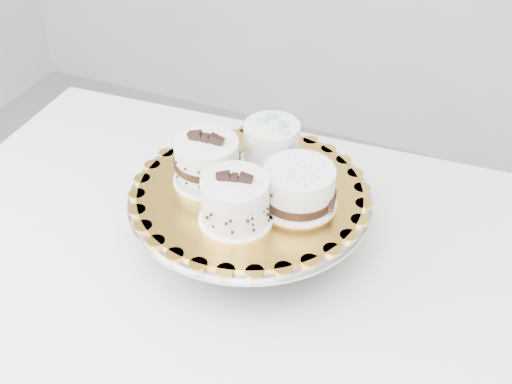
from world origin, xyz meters
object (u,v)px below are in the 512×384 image
at_px(cake_stand, 250,209).
at_px(cake_swirl, 235,201).
at_px(cake_banded, 207,162).
at_px(cake_board, 250,191).
at_px(table, 248,292).
at_px(cake_dots, 272,142).
at_px(cake_ribbon, 299,188).

height_order(cake_stand, cake_swirl, cake_swirl).
bearing_deg(cake_banded, cake_board, -1.14).
height_order(table, cake_swirl, cake_swirl).
height_order(cake_swirl, cake_banded, cake_banded).
height_order(cake_stand, cake_dots, cake_dots).
height_order(cake_board, cake_ribbon, cake_ribbon).
distance_m(cake_stand, cake_board, 0.04).
bearing_deg(cake_board, cake_stand, 180.00).
height_order(table, cake_stand, cake_stand).
relative_size(cake_swirl, cake_banded, 1.07).
bearing_deg(cake_board, table, -71.57).
bearing_deg(cake_stand, cake_banded, -179.00).
distance_m(cake_dots, cake_ribbon, 0.13).
height_order(cake_stand, cake_ribbon, cake_ribbon).
height_order(cake_board, cake_dots, cake_dots).
bearing_deg(cake_dots, cake_banded, -129.92).
relative_size(cake_stand, cake_dots, 3.39).
relative_size(cake_swirl, cake_dots, 1.06).
bearing_deg(cake_stand, cake_board, 0.00).
bearing_deg(cake_board, cake_dots, 90.60).
bearing_deg(cake_banded, table, -27.52).
bearing_deg(cake_board, cake_ribbon, 0.48).
distance_m(cake_swirl, cake_dots, 0.17).
xyz_separation_m(cake_swirl, cake_dots, (-0.01, 0.17, -0.00)).
bearing_deg(cake_swirl, cake_dots, 79.12).
xyz_separation_m(table, cake_dots, (-0.02, 0.14, 0.22)).
distance_m(cake_swirl, cake_ribbon, 0.11).
bearing_deg(table, cake_board, 105.32).
xyz_separation_m(table, cake_stand, (-0.01, 0.04, 0.15)).
relative_size(table, cake_board, 3.46).
bearing_deg(cake_dots, cake_ribbon, -49.58).
xyz_separation_m(cake_dots, cake_ribbon, (0.08, -0.09, -0.01)).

